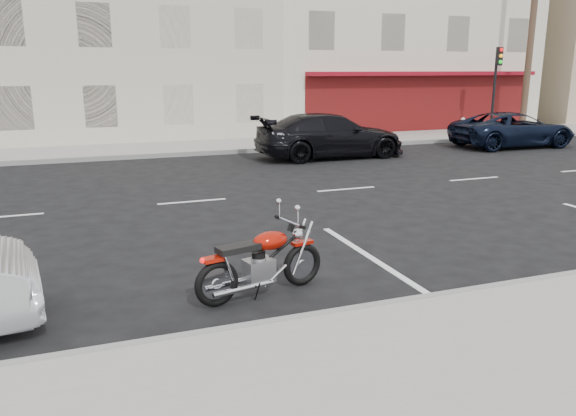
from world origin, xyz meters
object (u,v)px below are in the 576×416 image
utility_pole (532,30)px  suv_far (513,130)px  fire_hydrant (463,125)px  traffic_light (496,79)px  car_far (330,136)px  motorcycle (304,255)px

utility_pole → suv_far: utility_pole is taller
utility_pole → fire_hydrant: (-3.50, -0.10, -4.21)m
traffic_light → utility_pole: bearing=7.6°
traffic_light → fire_hydrant: size_ratio=5.28×
traffic_light → suv_far: size_ratio=0.77×
traffic_light → suv_far: traffic_light is taller
fire_hydrant → utility_pole: bearing=1.6°
traffic_light → suv_far: (-1.78, -3.34, -1.87)m
traffic_light → fire_hydrant: traffic_light is taller
utility_pole → fire_hydrant: utility_pole is taller
utility_pole → car_far: bearing=-162.9°
suv_far → traffic_light: bearing=-26.3°
motorcycle → suv_far: size_ratio=0.40×
traffic_light → motorcycle: (-14.98, -14.06, -2.11)m
utility_pole → car_far: utility_pole is taller
motorcycle → suv_far: (13.20, 10.72, 0.23)m
utility_pole → traffic_light: (-2.00, -0.27, -2.18)m
motorcycle → suv_far: 17.00m
utility_pole → suv_far: 6.61m
utility_pole → traffic_light: size_ratio=2.37×
fire_hydrant → motorcycle: 19.60m
utility_pole → suv_far: (-3.78, -3.60, -4.06)m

